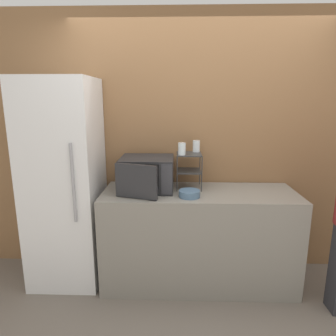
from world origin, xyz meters
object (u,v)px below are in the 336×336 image
object	(u,v)px
glass_front_left	(182,149)
glass_back_right	(196,146)
dish_rack	(189,163)
bowl	(189,194)
refrigerator	(65,184)
microwave	(147,174)

from	to	relation	value
glass_front_left	glass_back_right	xyz separation A→B (m)	(0.14, 0.17, 0.00)
dish_rack	bowl	world-z (taller)	dish_rack
glass_front_left	refrigerator	world-z (taller)	refrigerator
microwave	glass_back_right	distance (m)	0.55
microwave	glass_front_left	xyz separation A→B (m)	(0.33, -0.01, 0.24)
glass_front_left	refrigerator	distance (m)	1.16
dish_rack	bowl	size ratio (longest dim) A/B	1.82
microwave	dish_rack	bearing A→B (deg)	10.17
microwave	refrigerator	distance (m)	0.78
dish_rack	microwave	bearing A→B (deg)	-169.83
glass_back_right	microwave	bearing A→B (deg)	-161.09
bowl	refrigerator	world-z (taller)	refrigerator
dish_rack	glass_back_right	distance (m)	0.19
microwave	dish_rack	distance (m)	0.41
glass_back_right	bowl	distance (m)	0.52
dish_rack	glass_front_left	distance (m)	0.19
glass_front_left	bowl	xyz separation A→B (m)	(0.07, -0.19, -0.37)
microwave	bowl	size ratio (longest dim) A/B	3.05
dish_rack	refrigerator	size ratio (longest dim) A/B	0.17
bowl	glass_back_right	bearing A→B (deg)	78.52
glass_front_left	refrigerator	size ratio (longest dim) A/B	0.06
glass_back_right	bowl	size ratio (longest dim) A/B	0.60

